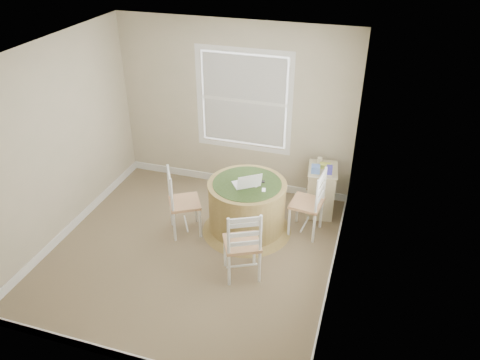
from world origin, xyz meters
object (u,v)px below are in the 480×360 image
(chair_near, at_px, (242,243))
(corner_chest, at_px, (321,190))
(round_table, at_px, (247,205))
(chair_right, at_px, (307,203))
(laptop, at_px, (247,183))
(chair_left, at_px, (185,202))

(chair_near, xyz_separation_m, corner_chest, (0.69, 1.64, -0.11))
(round_table, height_order, chair_near, chair_near)
(round_table, relative_size, chair_near, 1.30)
(chair_near, bearing_deg, chair_right, -144.62)
(round_table, relative_size, chair_right, 1.30)
(chair_near, distance_m, laptop, 0.91)
(chair_left, relative_size, laptop, 2.18)
(chair_left, height_order, laptop, laptop)
(chair_left, relative_size, chair_right, 1.00)
(chair_left, xyz_separation_m, laptop, (0.80, 0.23, 0.31))
(round_table, xyz_separation_m, chair_right, (0.77, 0.20, 0.06))
(laptop, xyz_separation_m, corner_chest, (0.88, 0.81, -0.42))
(round_table, height_order, corner_chest, round_table)
(chair_near, bearing_deg, round_table, -103.64)
(chair_near, xyz_separation_m, laptop, (-0.19, 0.83, 0.31))
(chair_left, height_order, chair_near, same)
(corner_chest, bearing_deg, laptop, -145.00)
(chair_left, xyz_separation_m, chair_near, (0.99, -0.60, 0.00))
(corner_chest, bearing_deg, round_table, -147.03)
(chair_right, height_order, laptop, laptop)
(round_table, relative_size, corner_chest, 1.72)
(chair_near, relative_size, corner_chest, 1.32)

